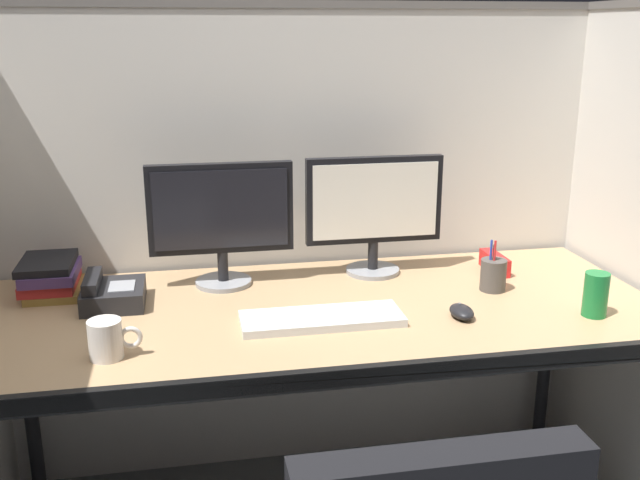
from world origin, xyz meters
name	(u,v)px	position (x,y,z in m)	size (l,w,h in m)	color
cubicle_partition_rear	(298,245)	(0.00, 0.74, 0.79)	(2.21, 0.06, 1.57)	beige
desk	(324,324)	(0.00, 0.29, 0.69)	(1.90, 0.80, 0.74)	tan
monitor_left	(221,216)	(-0.26, 0.53, 0.96)	(0.43, 0.17, 0.37)	gray
monitor_right	(374,207)	(0.21, 0.56, 0.96)	(0.43, 0.17, 0.37)	gray
keyboard_main	(322,319)	(-0.03, 0.19, 0.75)	(0.43, 0.15, 0.02)	silver
computer_mouse	(462,312)	(0.35, 0.15, 0.76)	(0.06, 0.10, 0.04)	black
pen_cup	(493,275)	(0.52, 0.33, 0.79)	(0.08, 0.08, 0.16)	#4C4742
desk_phone	(112,294)	(-0.58, 0.42, 0.77)	(0.17, 0.19, 0.09)	black
soda_can	(596,294)	(0.71, 0.10, 0.80)	(0.07, 0.07, 0.12)	#197233
red_stapler	(495,263)	(0.60, 0.50, 0.77)	(0.04, 0.15, 0.06)	red
book_stack	(51,277)	(-0.77, 0.55, 0.79)	(0.17, 0.22, 0.10)	olive
coffee_mug	(107,339)	(-0.56, 0.07, 0.79)	(0.13, 0.08, 0.09)	silver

